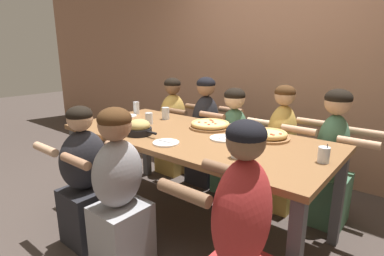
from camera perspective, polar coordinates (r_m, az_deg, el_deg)
name	(u,v)px	position (r m, az deg, el deg)	size (l,w,h in m)	color
ground_plane	(192,220)	(2.74, 0.00, -17.07)	(18.00, 18.00, 0.00)	#423833
restaurant_back_panel	(279,35)	(3.68, 16.30, 16.58)	(10.00, 0.06, 3.20)	#9E7056
dining_table	(192,143)	(2.44, 0.00, -2.86)	(2.20, 0.99, 0.78)	brown
pizza_board_main	(210,125)	(2.60, 3.52, 0.60)	(0.36, 0.36, 0.05)	#996B42
pizza_board_second	(269,135)	(2.35, 14.44, -1.31)	(0.31, 0.31, 0.06)	#996B42
skillet_bowl	(139,128)	(2.43, -10.05, 0.03)	(0.30, 0.20, 0.13)	black
empty_plate_a	(128,116)	(3.13, -12.17, 2.26)	(0.18, 0.18, 0.02)	white
empty_plate_b	(166,143)	(2.18, -4.97, -2.82)	(0.19, 0.19, 0.02)	white
empty_plate_c	(223,138)	(2.30, 5.99, -1.95)	(0.21, 0.21, 0.02)	white
cocktail_glass_blue	(324,155)	(1.97, 23.79, -4.81)	(0.07, 0.07, 0.12)	silver
drinking_glass_a	(149,119)	(2.75, -8.18, 1.64)	(0.07, 0.07, 0.11)	silver
drinking_glass_b	(166,114)	(2.94, -5.06, 2.66)	(0.07, 0.07, 0.12)	silver
drinking_glass_c	(136,109)	(3.24, -10.55, 3.66)	(0.06, 0.06, 0.13)	silver
drinking_glass_d	(237,148)	(1.90, 8.64, -3.88)	(0.08, 0.08, 0.12)	silver
drinking_glass_e	(112,118)	(2.79, -15.04, 1.82)	(0.07, 0.07, 0.13)	silver
diner_near_right	(240,250)	(1.54, 9.13, -21.98)	(0.51, 0.40, 1.15)	#B22D2D
diner_far_center	(233,145)	(3.08, 7.86, -3.18)	(0.51, 0.40, 1.08)	#477556
diner_near_center	(119,194)	(2.08, -13.73, -12.16)	(0.51, 0.40, 1.10)	#99999E
diner_near_midleft	(86,183)	(2.41, -19.60, -9.77)	(0.51, 0.40, 1.06)	#232328
diner_far_right	(331,163)	(2.74, 24.97, -6.13)	(0.51, 0.40, 1.15)	#477556
diner_far_midright	(281,154)	(2.86, 16.54, -4.72)	(0.51, 0.40, 1.15)	gold
diner_far_left	(173,130)	(3.56, -3.56, -0.40)	(0.51, 0.40, 1.13)	gold
diner_far_midleft	(206,135)	(3.26, 2.62, -1.42)	(0.51, 0.40, 1.17)	#232328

